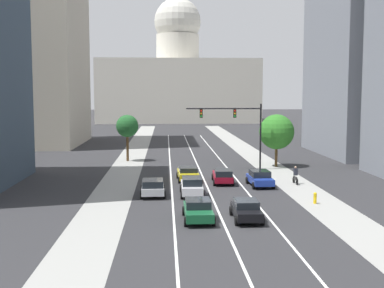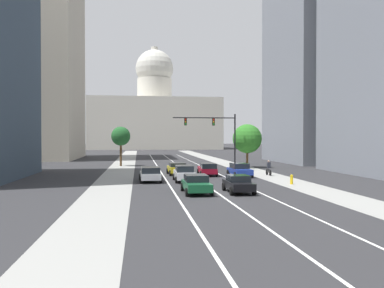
% 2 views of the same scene
% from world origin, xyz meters
% --- Properties ---
extents(ground_plane, '(400.00, 400.00, 0.00)m').
position_xyz_m(ground_plane, '(0.00, 40.00, 0.00)').
color(ground_plane, '#2B2B2D').
extents(sidewalk_left, '(3.68, 130.00, 0.01)m').
position_xyz_m(sidewalk_left, '(-8.44, 35.00, 0.01)').
color(sidewalk_left, gray).
rests_on(sidewalk_left, ground).
extents(sidewalk_right, '(3.68, 130.00, 0.01)m').
position_xyz_m(sidewalk_right, '(8.44, 35.00, 0.01)').
color(sidewalk_right, gray).
rests_on(sidewalk_right, ground).
extents(lane_stripe_left, '(0.16, 90.00, 0.01)m').
position_xyz_m(lane_stripe_left, '(-3.30, 25.00, 0.01)').
color(lane_stripe_left, white).
rests_on(lane_stripe_left, ground).
extents(lane_stripe_center, '(0.16, 90.00, 0.01)m').
position_xyz_m(lane_stripe_center, '(0.00, 25.00, 0.01)').
color(lane_stripe_center, white).
rests_on(lane_stripe_center, ground).
extents(lane_stripe_right, '(0.16, 90.00, 0.01)m').
position_xyz_m(lane_stripe_right, '(3.30, 25.00, 0.01)').
color(lane_stripe_right, white).
rests_on(lane_stripe_right, ground).
extents(office_tower_far_left, '(15.08, 22.65, 42.84)m').
position_xyz_m(office_tower_far_left, '(-25.52, 53.40, 21.46)').
color(office_tower_far_left, '#B7AD99').
rests_on(office_tower_far_left, ground).
extents(capitol_building, '(47.67, 28.12, 38.72)m').
position_xyz_m(capitol_building, '(0.00, 123.37, 12.05)').
color(capitol_building, beige).
rests_on(capitol_building, ground).
extents(car_black, '(1.96, 4.20, 1.38)m').
position_xyz_m(car_black, '(1.65, -0.02, 0.72)').
color(car_black, black).
rests_on(car_black, ground).
extents(car_yellow, '(2.23, 4.21, 1.39)m').
position_xyz_m(car_yellow, '(-1.65, 15.75, 0.73)').
color(car_yellow, yellow).
rests_on(car_yellow, ground).
extents(car_blue, '(2.18, 4.33, 1.48)m').
position_xyz_m(car_blue, '(4.95, 12.52, 0.77)').
color(car_blue, '#1E389E').
rests_on(car_blue, ground).
extents(car_silver, '(2.18, 4.23, 1.47)m').
position_xyz_m(car_silver, '(-4.95, 8.45, 0.78)').
color(car_silver, '#B2B5BA').
rests_on(car_silver, ground).
extents(car_crimson, '(2.11, 4.65, 1.46)m').
position_xyz_m(car_crimson, '(1.64, 14.06, 0.76)').
color(car_crimson, maroon).
rests_on(car_crimson, ground).
extents(car_green, '(2.06, 4.48, 1.44)m').
position_xyz_m(car_green, '(-1.65, 0.07, 0.75)').
color(car_green, '#14512D').
rests_on(car_green, ground).
extents(car_white, '(1.98, 4.45, 1.60)m').
position_xyz_m(car_white, '(-1.65, 8.43, 0.83)').
color(car_white, silver).
rests_on(car_white, ground).
extents(traffic_signal_mast, '(8.54, 0.39, 7.48)m').
position_xyz_m(traffic_signal_mast, '(4.33, 22.73, 5.37)').
color(traffic_signal_mast, black).
rests_on(traffic_signal_mast, ground).
extents(fire_hydrant, '(0.26, 0.35, 0.91)m').
position_xyz_m(fire_hydrant, '(7.88, 4.77, 0.46)').
color(fire_hydrant, yellow).
rests_on(fire_hydrant, ground).
extents(cyclist, '(0.37, 1.70, 1.72)m').
position_xyz_m(cyclist, '(8.55, 13.38, 0.85)').
color(cyclist, black).
rests_on(cyclist, ground).
extents(street_tree_near_right, '(4.13, 4.13, 6.20)m').
position_xyz_m(street_tree_near_right, '(9.24, 24.97, 4.13)').
color(street_tree_near_right, '#51381E').
rests_on(street_tree_near_right, ground).
extents(street_tree_near_left, '(2.86, 2.86, 5.94)m').
position_xyz_m(street_tree_near_left, '(-8.72, 30.82, 4.47)').
color(street_tree_near_left, '#51381E').
rests_on(street_tree_near_left, ground).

